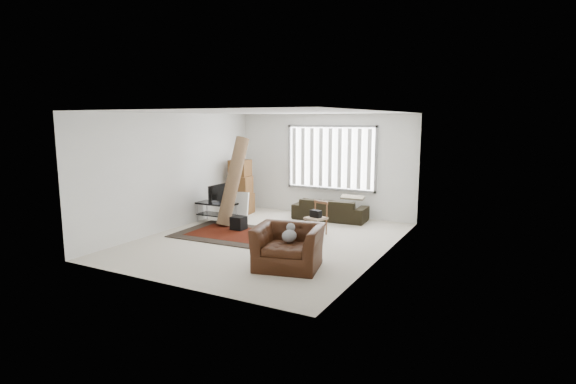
# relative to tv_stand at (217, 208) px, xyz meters

# --- Properties ---
(room) EXTENTS (6.00, 6.02, 2.71)m
(room) POSITION_rel_tv_stand_xyz_m (1.98, -0.30, 1.39)
(room) COLOR beige
(room) RESTS_ON ground
(persian_rug) EXTENTS (2.72, 1.88, 0.02)m
(persian_rug) POSITION_rel_tv_stand_xyz_m (1.12, -0.75, -0.35)
(persian_rug) COLOR black
(persian_rug) RESTS_ON ground
(tv_stand) EXTENTS (1.01, 0.46, 0.51)m
(tv_stand) POSITION_rel_tv_stand_xyz_m (0.00, 0.00, 0.00)
(tv_stand) COLOR black
(tv_stand) RESTS_ON ground
(tv) EXTENTS (0.11, 0.82, 0.47)m
(tv) POSITION_rel_tv_stand_xyz_m (0.00, 0.00, 0.38)
(tv) COLOR black
(tv) RESTS_ON tv_stand
(subwoofer) EXTENTS (0.31, 0.31, 0.31)m
(subwoofer) POSITION_rel_tv_stand_xyz_m (0.92, -0.39, -0.19)
(subwoofer) COLOR black
(subwoofer) RESTS_ON persian_rug
(moving_boxes) EXTENTS (0.66, 0.61, 1.47)m
(moving_boxes) POSITION_rel_tv_stand_xyz_m (-0.10, 1.22, 0.32)
(moving_boxes) COLOR brown
(moving_boxes) RESTS_ON ground
(white_flatpack) EXTENTS (0.61, 0.38, 0.72)m
(white_flatpack) POSITION_rel_tv_stand_xyz_m (0.28, 0.49, -0.00)
(white_flatpack) COLOR silver
(white_flatpack) RESTS_ON ground
(rolled_rug) EXTENTS (0.57, 1.04, 2.16)m
(rolled_rug) POSITION_rel_tv_stand_xyz_m (0.49, 0.02, 0.71)
(rolled_rug) COLOR brown
(rolled_rug) RESTS_ON ground
(sofa) EXTENTS (1.93, 0.94, 0.72)m
(sofa) POSITION_rel_tv_stand_xyz_m (2.37, 1.64, -0.01)
(sofa) COLOR black
(sofa) RESTS_ON ground
(side_chair) EXTENTS (0.49, 0.49, 0.75)m
(side_chair) POSITION_rel_tv_stand_xyz_m (2.68, 0.10, 0.05)
(side_chair) COLOR #937960
(side_chair) RESTS_ON ground
(armchair) EXTENTS (1.33, 1.22, 0.84)m
(armchair) POSITION_rel_tv_stand_xyz_m (3.19, -2.19, 0.06)
(armchair) COLOR #35180A
(armchair) RESTS_ON ground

